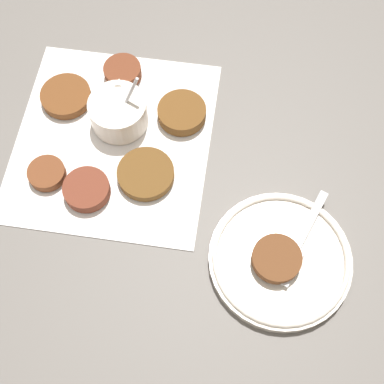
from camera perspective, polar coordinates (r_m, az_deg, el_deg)
The scene contains 12 objects.
ground_plane at distance 0.86m, azimuth -7.22°, elevation 5.50°, with size 4.00×4.00×0.00m, color #605B56.
napkin at distance 0.86m, azimuth -8.39°, elevation 5.57°, with size 0.37×0.35×0.00m.
sauce_bowl at distance 0.86m, azimuth -7.83°, elevation 8.34°, with size 0.10×0.09×0.10m.
fritter_0 at distance 0.82m, azimuth -4.96°, elevation 1.93°, with size 0.09×0.09×0.01m.
fritter_1 at distance 0.91m, azimuth -13.29°, elevation 9.91°, with size 0.08×0.08×0.02m.
fritter_2 at distance 0.92m, azimuth -7.41°, elevation 12.61°, with size 0.06×0.06×0.02m.
fritter_3 at distance 0.87m, azimuth -1.10°, elevation 8.45°, with size 0.08×0.08×0.02m.
fritter_4 at distance 0.84m, azimuth -15.23°, elevation 1.94°, with size 0.06×0.06×0.02m.
fritter_5 at distance 0.81m, azimuth -11.17°, elevation 0.26°, with size 0.07×0.07×0.02m.
serving_plate at distance 0.77m, azimuth 9.40°, elevation -7.09°, with size 0.20×0.20×0.02m.
fritter_on_plate at distance 0.75m, azimuth 9.01°, elevation -7.04°, with size 0.07×0.07×0.01m.
fork at distance 0.77m, azimuth 11.13°, elevation -5.68°, with size 0.15×0.09×0.00m.
Camera 1 is at (-0.43, -0.11, 0.74)m, focal length 50.00 mm.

